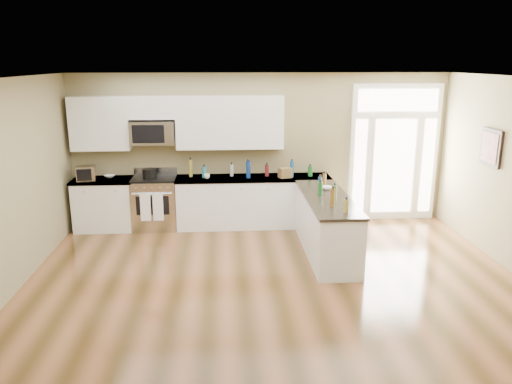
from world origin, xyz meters
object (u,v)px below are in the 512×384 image
at_px(kitchen_range, 155,203).
at_px(toaster_oven, 86,173).
at_px(stockpot, 149,173).
at_px(peninsula_cabinet, 326,227).

distance_m(kitchen_range, toaster_oven, 1.31).
bearing_deg(kitchen_range, stockpot, -154.41).
bearing_deg(toaster_oven, kitchen_range, -3.04).
distance_m(stockpot, toaster_oven, 1.10).
distance_m(kitchen_range, stockpot, 0.57).
height_order(peninsula_cabinet, toaster_oven, toaster_oven).
relative_size(stockpot, toaster_oven, 0.77).
xyz_separation_m(peninsula_cabinet, toaster_oven, (-4.05, 1.33, 0.64)).
bearing_deg(peninsula_cabinet, stockpot, 154.43).
bearing_deg(kitchen_range, toaster_oven, -174.33).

